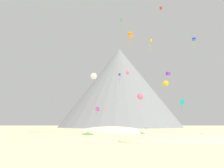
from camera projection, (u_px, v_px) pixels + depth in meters
ground_plane at (95, 139)px, 35.35m from camera, size 400.00×400.00×0.00m
dune_foreground_left at (112, 133)px, 55.37m from camera, size 21.92×20.12×3.29m
dune_foreground_right at (184, 141)px, 31.33m from camera, size 21.38×16.63×1.82m
dune_midground at (69, 132)px, 59.24m from camera, size 25.82×19.11×1.71m
bush_ridge_crest at (65, 131)px, 57.34m from camera, size 2.66×2.66×0.66m
bush_mid_center at (141, 132)px, 50.82m from camera, size 3.07×3.07×0.75m
bush_scatter_east at (203, 135)px, 40.76m from camera, size 1.99×1.99×0.61m
bush_far_right at (131, 131)px, 55.50m from camera, size 2.83×2.83×0.85m
bush_near_left at (89, 133)px, 46.65m from camera, size 3.68×3.68×0.60m
rock_massif at (121, 88)px, 139.86m from camera, size 92.72×92.72×49.70m
kite_pink_low at (141, 96)px, 74.68m from camera, size 2.25×1.49×5.38m
kite_blue_high at (195, 39)px, 65.20m from camera, size 0.85×0.85×3.24m
kite_green_high at (122, 22)px, 80.66m from camera, size 0.81×0.47×4.59m
kite_white_mid at (95, 76)px, 90.90m from camera, size 2.70×1.33×4.15m
kite_teal_low at (183, 102)px, 69.87m from camera, size 1.64×0.49×3.87m
kite_yellow_mid at (167, 83)px, 95.33m from camera, size 2.41×1.42×2.55m
kite_gold_high at (151, 41)px, 73.93m from camera, size 1.03×1.02×4.83m
kite_indigo_mid at (120, 75)px, 81.78m from camera, size 0.98×0.47×3.05m
kite_red_high at (162, 9)px, 68.87m from camera, size 0.92×0.90×4.55m
kite_orange_high at (131, 35)px, 69.65m from camera, size 1.35×1.30×5.35m
kite_rainbow_mid at (129, 73)px, 85.75m from camera, size 1.51×1.09×1.38m
kite_violet_mid at (169, 74)px, 79.76m from camera, size 1.64×1.68×1.38m
kite_magenta_low at (98, 109)px, 80.78m from camera, size 1.54×1.46×3.00m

